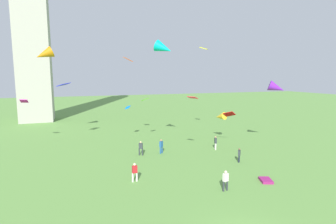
{
  "coord_description": "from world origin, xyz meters",
  "views": [
    {
      "loc": [
        -8.93,
        -11.14,
        9.49
      ],
      "look_at": [
        0.49,
        14.86,
        5.69
      ],
      "focal_mm": 28.02,
      "sensor_mm": 36.0,
      "label": 1
    }
  ],
  "objects_px": {
    "kite_flying_1": "(145,99)",
    "kite_flying_9": "(229,114)",
    "kite_flying_11": "(44,54)",
    "kite_flying_2": "(128,59)",
    "kite_flying_6": "(24,101)",
    "person_1": "(226,179)",
    "kite_flying_4": "(164,48)",
    "person_4": "(135,171)",
    "kite_bundle_0": "(266,180)",
    "kite_flying_10": "(277,88)",
    "person_5": "(216,142)",
    "kite_flying_7": "(128,107)",
    "kite_flying_0": "(192,98)",
    "kite_flying_5": "(220,117)",
    "person_3": "(239,154)",
    "person_2": "(141,147)",
    "kite_flying_3": "(204,48)",
    "person_0": "(161,145)",
    "kite_flying_8": "(64,85)"
  },
  "relations": [
    {
      "from": "person_4",
      "to": "kite_flying_10",
      "type": "distance_m",
      "value": 21.51
    },
    {
      "from": "kite_flying_1",
      "to": "kite_flying_2",
      "type": "relative_size",
      "value": 0.83
    },
    {
      "from": "kite_flying_1",
      "to": "kite_flying_10",
      "type": "xyz_separation_m",
      "value": [
        15.2,
        -8.71,
        1.75
      ]
    },
    {
      "from": "kite_flying_5",
      "to": "kite_flying_6",
      "type": "height_order",
      "value": "kite_flying_6"
    },
    {
      "from": "kite_flying_10",
      "to": "person_0",
      "type": "bearing_deg",
      "value": 116.57
    },
    {
      "from": "kite_flying_0",
      "to": "kite_flying_11",
      "type": "bearing_deg",
      "value": -162.93
    },
    {
      "from": "kite_flying_0",
      "to": "kite_flying_3",
      "type": "xyz_separation_m",
      "value": [
        5.99,
        9.05,
        6.45
      ]
    },
    {
      "from": "kite_flying_0",
      "to": "kite_flying_1",
      "type": "distance_m",
      "value": 9.79
    },
    {
      "from": "person_5",
      "to": "kite_flying_3",
      "type": "distance_m",
      "value": 14.21
    },
    {
      "from": "kite_flying_5",
      "to": "kite_flying_8",
      "type": "distance_m",
      "value": 22.73
    },
    {
      "from": "kite_flying_5",
      "to": "kite_flying_6",
      "type": "relative_size",
      "value": 1.64
    },
    {
      "from": "person_1",
      "to": "kite_bundle_0",
      "type": "xyz_separation_m",
      "value": [
        4.51,
        0.42,
        -0.87
      ]
    },
    {
      "from": "kite_flying_2",
      "to": "kite_flying_6",
      "type": "distance_m",
      "value": 15.26
    },
    {
      "from": "kite_flying_11",
      "to": "person_2",
      "type": "bearing_deg",
      "value": 36.79
    },
    {
      "from": "kite_flying_11",
      "to": "kite_flying_2",
      "type": "bearing_deg",
      "value": 53.92
    },
    {
      "from": "kite_flying_1",
      "to": "kite_flying_9",
      "type": "relative_size",
      "value": 0.7
    },
    {
      "from": "kite_flying_1",
      "to": "kite_flying_7",
      "type": "relative_size",
      "value": 0.87
    },
    {
      "from": "person_5",
      "to": "kite_flying_9",
      "type": "xyz_separation_m",
      "value": [
        2.21,
        0.44,
        3.5
      ]
    },
    {
      "from": "person_3",
      "to": "kite_flying_2",
      "type": "xyz_separation_m",
      "value": [
        -9.95,
        11.38,
        10.8
      ]
    },
    {
      "from": "kite_flying_0",
      "to": "kite_flying_6",
      "type": "relative_size",
      "value": 1.0
    },
    {
      "from": "person_0",
      "to": "kite_flying_0",
      "type": "distance_m",
      "value": 7.43
    },
    {
      "from": "person_1",
      "to": "kite_flying_4",
      "type": "bearing_deg",
      "value": -97.42
    },
    {
      "from": "kite_flying_4",
      "to": "kite_flying_1",
      "type": "bearing_deg",
      "value": 53.11
    },
    {
      "from": "person_3",
      "to": "kite_flying_10",
      "type": "distance_m",
      "value": 10.97
    },
    {
      "from": "person_1",
      "to": "kite_flying_10",
      "type": "height_order",
      "value": "kite_flying_10"
    },
    {
      "from": "kite_flying_3",
      "to": "person_4",
      "type": "bearing_deg",
      "value": 85.07
    },
    {
      "from": "person_2",
      "to": "kite_flying_7",
      "type": "height_order",
      "value": "kite_flying_7"
    },
    {
      "from": "person_5",
      "to": "kite_flying_9",
      "type": "height_order",
      "value": "kite_flying_9"
    },
    {
      "from": "kite_bundle_0",
      "to": "kite_flying_2",
      "type": "bearing_deg",
      "value": 118.26
    },
    {
      "from": "person_5",
      "to": "kite_flying_3",
      "type": "xyz_separation_m",
      "value": [
        1.4,
        6.49,
        12.56
      ]
    },
    {
      "from": "kite_flying_7",
      "to": "kite_flying_10",
      "type": "relative_size",
      "value": 0.46
    },
    {
      "from": "kite_flying_8",
      "to": "kite_flying_5",
      "type": "bearing_deg",
      "value": 121.0
    },
    {
      "from": "person_3",
      "to": "kite_flying_1",
      "type": "xyz_separation_m",
      "value": [
        -7.5,
        12.02,
        5.33
      ]
    },
    {
      "from": "person_5",
      "to": "person_1",
      "type": "bearing_deg",
      "value": 173.28
    },
    {
      "from": "kite_flying_4",
      "to": "kite_flying_11",
      "type": "bearing_deg",
      "value": 95.55
    },
    {
      "from": "kite_flying_4",
      "to": "kite_flying_5",
      "type": "distance_m",
      "value": 13.82
    },
    {
      "from": "person_1",
      "to": "person_3",
      "type": "xyz_separation_m",
      "value": [
        5.43,
        5.84,
        -0.09
      ]
    },
    {
      "from": "kite_flying_11",
      "to": "kite_bundle_0",
      "type": "xyz_separation_m",
      "value": [
        19.59,
        -22.2,
        -12.34
      ]
    },
    {
      "from": "person_4",
      "to": "kite_flying_7",
      "type": "xyz_separation_m",
      "value": [
        2.57,
        15.69,
        3.94
      ]
    },
    {
      "from": "person_3",
      "to": "kite_flying_4",
      "type": "relative_size",
      "value": 0.57
    },
    {
      "from": "person_2",
      "to": "person_5",
      "type": "height_order",
      "value": "person_5"
    },
    {
      "from": "person_4",
      "to": "kite_flying_4",
      "type": "height_order",
      "value": "kite_flying_4"
    },
    {
      "from": "person_0",
      "to": "kite_flying_2",
      "type": "xyz_separation_m",
      "value": [
        -2.86,
        5.29,
        10.7
      ]
    },
    {
      "from": "kite_flying_7",
      "to": "kite_flying_11",
      "type": "relative_size",
      "value": 0.42
    },
    {
      "from": "kite_flying_0",
      "to": "kite_flying_3",
      "type": "height_order",
      "value": "kite_flying_3"
    },
    {
      "from": "person_0",
      "to": "kite_bundle_0",
      "type": "distance_m",
      "value": 13.09
    },
    {
      "from": "kite_flying_0",
      "to": "kite_flying_10",
      "type": "relative_size",
      "value": 0.49
    },
    {
      "from": "kite_flying_2",
      "to": "kite_flying_7",
      "type": "height_order",
      "value": "kite_flying_2"
    },
    {
      "from": "kite_flying_4",
      "to": "kite_flying_10",
      "type": "xyz_separation_m",
      "value": [
        14.04,
        -3.84,
        -4.86
      ]
    },
    {
      "from": "person_2",
      "to": "kite_flying_10",
      "type": "xyz_separation_m",
      "value": [
        17.33,
        -2.89,
        7.0
      ]
    }
  ]
}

